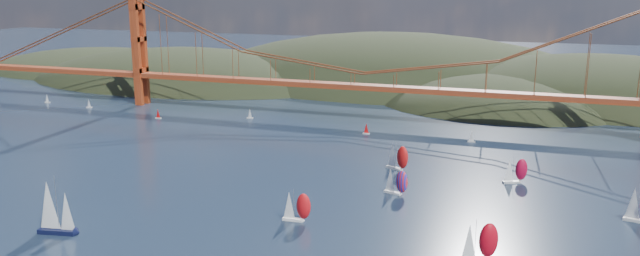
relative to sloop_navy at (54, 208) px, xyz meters
The scene contains 14 objects.
headlands 268.74m from the sloop_navy, 71.51° to the left, with size 725.00×225.00×96.00m.
bridge 162.55m from the sloop_navy, 76.19° to the left, with size 552.00×12.00×55.00m.
sloop_navy is the anchor object (origin of this frame).
racer_0 62.25m from the sloop_navy, 26.55° to the left, with size 7.98×3.28×9.15m.
racer_1 105.93m from the sloop_navy, ahead, with size 9.45×7.55×10.77m.
racer_3 137.13m from the sloop_navy, 36.23° to the left, with size 8.07×5.84×9.06m.
racer_5 109.75m from the sloop_navy, 49.20° to the left, with size 8.84×6.46×9.94m.
racer_rwb 96.14m from the sloop_navy, 37.20° to the left, with size 7.99×4.94×8.94m.
distant_boat_0 192.76m from the sloop_navy, 132.48° to the left, with size 3.00×2.00×4.70m.
distant_boat_1 170.29m from the sloop_navy, 125.91° to the left, with size 3.00×2.00×4.70m.
distant_boat_2 137.61m from the sloop_navy, 112.25° to the left, with size 3.00×2.00×4.70m.
distant_boat_3 141.89m from the sloop_navy, 94.48° to the left, with size 3.00×2.00×4.70m.
distant_boat_8 159.44m from the sloop_navy, 54.53° to the left, with size 3.00×2.00×4.70m.
distant_boat_9 138.32m from the sloop_navy, 69.34° to the left, with size 3.00×2.00×4.70m.
Camera 1 is at (72.72, -96.30, 63.61)m, focal length 35.00 mm.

